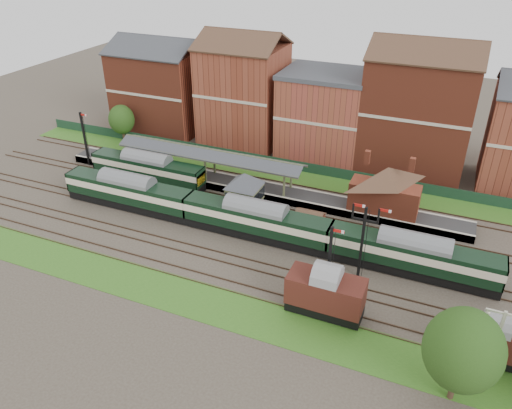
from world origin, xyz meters
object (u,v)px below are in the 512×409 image
at_px(semaphore_bracket, 363,238).
at_px(platform_railcar, 148,169).
at_px(signal_box, 245,195).
at_px(goods_van_a, 326,293).
at_px(dmu_train, 256,220).

xyz_separation_m(semaphore_bracket, platform_railcar, (-30.71, 9.00, -2.43)).
height_order(signal_box, goods_van_a, signal_box).
bearing_deg(signal_box, semaphore_bracket, -20.92).
height_order(dmu_train, platform_railcar, dmu_train).
distance_m(dmu_train, goods_van_a, 13.89).
bearing_deg(goods_van_a, platform_railcar, 151.92).
relative_size(semaphore_bracket, platform_railcar, 0.50).
bearing_deg(dmu_train, signal_box, 130.73).
xyz_separation_m(dmu_train, goods_van_a, (10.58, -9.00, 0.04)).
bearing_deg(semaphore_bracket, platform_railcar, 163.67).
distance_m(dmu_train, platform_railcar, 19.58).
height_order(signal_box, platform_railcar, signal_box).
relative_size(platform_railcar, goods_van_a, 2.38).
height_order(dmu_train, goods_van_a, goods_van_a).
bearing_deg(signal_box, platform_railcar, 168.29).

